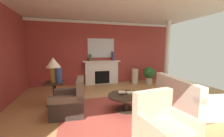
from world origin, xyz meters
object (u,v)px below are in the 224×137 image
object	(u,v)px
vase_on_side_table	(59,75)
potted_plant	(149,74)
armchair_near_window	(70,103)
vase_tall_corner	(135,76)
vase_mantel_left	(90,58)
armchair_facing_fireplace	(163,131)
sofa	(184,96)
table_lamp	(53,65)
mantel_mirror	(101,48)
vase_mantel_right	(113,56)
coffee_table	(126,99)
side_table	(55,92)
fireplace	(102,73)

from	to	relation	value
vase_on_side_table	potted_plant	world-z (taller)	vase_on_side_table
armchair_near_window	vase_on_side_table	xyz separation A→B (m)	(-0.31, 0.72, 0.61)
vase_tall_corner	vase_mantel_left	size ratio (longest dim) A/B	2.24
armchair_near_window	vase_on_side_table	size ratio (longest dim) A/B	2.16
vase_on_side_table	armchair_facing_fireplace	bearing A→B (deg)	-52.83
armchair_near_window	vase_mantel_left	distance (m)	3.23
sofa	table_lamp	world-z (taller)	table_lamp
sofa	vase_mantel_left	xyz separation A→B (m)	(-2.42, 3.26, 1.00)
vase_on_side_table	potted_plant	xyz separation A→B (m)	(3.99, 1.65, -0.43)
vase_mantel_left	mantel_mirror	bearing A→B (deg)	17.18
table_lamp	vase_on_side_table	world-z (taller)	table_lamp
armchair_facing_fireplace	sofa	bearing A→B (deg)	38.97
table_lamp	vase_on_side_table	distance (m)	0.36
sofa	armchair_near_window	distance (m)	3.33
sofa	armchair_near_window	xyz separation A→B (m)	(-3.31, 0.32, 0.01)
sofa	armchair_facing_fireplace	world-z (taller)	armchair_facing_fireplace
sofa	vase_mantel_right	distance (m)	3.67
mantel_mirror	coffee_table	world-z (taller)	mantel_mirror
side_table	table_lamp	bearing A→B (deg)	-90.00
vase_tall_corner	vase_mantel_left	bearing A→B (deg)	173.46
armchair_facing_fireplace	vase_mantel_right	size ratio (longest dim) A/B	2.18
vase_mantel_left	vase_tall_corner	bearing A→B (deg)	-6.54
armchair_near_window	coffee_table	world-z (taller)	armchair_near_window
armchair_near_window	armchair_facing_fireplace	bearing A→B (deg)	-48.24
armchair_near_window	table_lamp	xyz separation A→B (m)	(-0.46, 0.84, 0.92)
side_table	potted_plant	xyz separation A→B (m)	(4.14, 1.53, 0.09)
table_lamp	vase_tall_corner	distance (m)	4.08
armchair_facing_fireplace	side_table	xyz separation A→B (m)	(-2.02, 2.58, 0.09)
armchair_facing_fireplace	armchair_near_window	bearing A→B (deg)	131.76
vase_tall_corner	mantel_mirror	bearing A→B (deg)	165.56
potted_plant	sofa	bearing A→B (deg)	-97.70
armchair_facing_fireplace	vase_on_side_table	xyz separation A→B (m)	(-1.87, 2.46, 0.61)
coffee_table	vase_tall_corner	distance (m)	3.28
vase_on_side_table	vase_tall_corner	distance (m)	3.96
fireplace	armchair_near_window	world-z (taller)	fireplace
mantel_mirror	sofa	distance (m)	4.16
sofa	vase_mantel_left	bearing A→B (deg)	126.61
coffee_table	side_table	distance (m)	2.20
coffee_table	potted_plant	distance (m)	3.36
sofa	table_lamp	size ratio (longest dim) A/B	2.93
coffee_table	potted_plant	size ratio (longest dim) A/B	1.20
sofa	vase_on_side_table	distance (m)	3.82
mantel_mirror	potted_plant	distance (m)	2.66
vase_mantel_left	potted_plant	size ratio (longest dim) A/B	0.39
vase_mantel_right	fireplace	bearing A→B (deg)	174.88
armchair_near_window	vase_tall_corner	xyz separation A→B (m)	(3.08, 2.69, 0.05)
fireplace	side_table	size ratio (longest dim) A/B	2.57
mantel_mirror	sofa	world-z (taller)	mantel_mirror
vase_on_side_table	vase_mantel_right	size ratio (longest dim) A/B	1.01
vase_mantel_right	potted_plant	distance (m)	1.97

